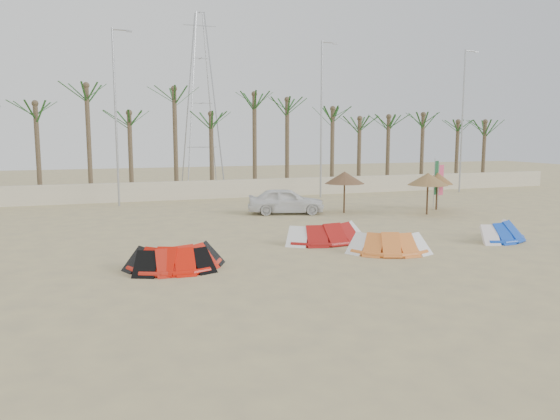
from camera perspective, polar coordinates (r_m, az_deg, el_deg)
name	(u,v)px	position (r m, az deg, el deg)	size (l,w,h in m)	color
ground	(340,272)	(18.34, 6.24, -6.48)	(120.00, 120.00, 0.00)	tan
boundary_wall	(205,190)	(38.98, -7.79, 2.12)	(60.00, 0.30, 1.30)	beige
palm_line	(209,108)	(40.43, -7.44, 10.56)	(52.00, 4.00, 7.70)	brown
lamp_b	(116,114)	(36.08, -16.75, 9.54)	(1.25, 0.14, 11.00)	#A5A8AD
lamp_c	(322,117)	(39.32, 4.39, 9.69)	(1.25, 0.14, 11.00)	#A5A8AD
lamp_d	(463,118)	(45.47, 18.56, 9.07)	(1.25, 0.14, 11.00)	#A5A8AD
pylon	(203,190)	(45.09, -8.06, 2.07)	(3.00, 3.00, 14.00)	#A5A8AD
kite_red_left	(179,256)	(19.06, -10.47, -4.72)	(3.64, 2.46, 0.90)	red
kite_red_mid	(167,258)	(18.88, -11.69, -4.89)	(3.41, 2.44, 0.90)	red
kite_red_right	(325,232)	(23.40, 4.68, -2.26)	(3.85, 1.98, 0.90)	#A41512
kite_orange	(385,242)	(21.54, 10.93, -3.28)	(3.46, 2.41, 0.90)	orange
kite_blue	(498,230)	(25.58, 21.87, -1.94)	(3.37, 2.47, 0.90)	blue
parasol_left	(345,178)	(31.79, 6.76, 3.38)	(2.30, 2.30, 2.41)	#4C331E
parasol_mid	(428,179)	(32.01, 15.21, 3.14)	(2.28, 2.28, 2.38)	#4C331E
parasol_right	(437,178)	(34.27, 16.12, 3.20)	(1.89, 1.89, 2.26)	#4C331E
flag_pink	(441,181)	(34.72, 16.47, 2.88)	(0.45, 0.12, 2.85)	#A5A8AD
flag_green	(437,179)	(34.12, 16.05, 3.10)	(0.44, 0.19, 3.13)	#A5A8AD
car	(286,201)	(31.37, 0.63, 0.97)	(1.76, 4.38, 1.49)	white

